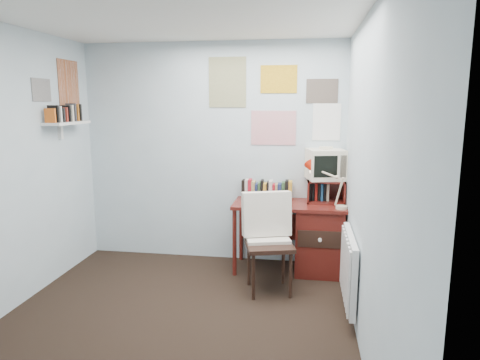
# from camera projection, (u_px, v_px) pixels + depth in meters

# --- Properties ---
(ground) EXTENTS (3.50, 3.50, 0.00)m
(ground) POSITION_uv_depth(u_px,v_px,m) (168.00, 333.00, 3.45)
(ground) COLOR black
(ground) RESTS_ON ground
(back_wall) EXTENTS (3.00, 0.02, 2.50)m
(back_wall) POSITION_uv_depth(u_px,v_px,m) (213.00, 154.00, 4.93)
(back_wall) COLOR silver
(back_wall) RESTS_ON ground
(right_wall) EXTENTS (0.02, 3.50, 2.50)m
(right_wall) POSITION_uv_depth(u_px,v_px,m) (368.00, 187.00, 3.00)
(right_wall) COLOR silver
(right_wall) RESTS_ON ground
(ceiling) EXTENTS (3.00, 3.50, 0.02)m
(ceiling) POSITION_uv_depth(u_px,v_px,m) (157.00, 6.00, 3.00)
(ceiling) COLOR white
(ceiling) RESTS_ON back_wall
(desk) EXTENTS (1.20, 0.55, 0.76)m
(desk) POSITION_uv_depth(u_px,v_px,m) (314.00, 236.00, 4.64)
(desk) COLOR maroon
(desk) RESTS_ON ground
(desk_chair) EXTENTS (0.58, 0.57, 0.94)m
(desk_chair) POSITION_uv_depth(u_px,v_px,m) (269.00, 246.00, 4.13)
(desk_chair) COLOR black
(desk_chair) RESTS_ON ground
(desk_lamp) EXTENTS (0.31, 0.27, 0.43)m
(desk_lamp) POSITION_uv_depth(u_px,v_px,m) (342.00, 188.00, 4.33)
(desk_lamp) COLOR red
(desk_lamp) RESTS_ON desk
(tv_riser) EXTENTS (0.40, 0.30, 0.25)m
(tv_riser) POSITION_uv_depth(u_px,v_px,m) (326.00, 191.00, 4.64)
(tv_riser) COLOR maroon
(tv_riser) RESTS_ON desk
(crt_tv) EXTENTS (0.44, 0.42, 0.36)m
(crt_tv) POSITION_uv_depth(u_px,v_px,m) (325.00, 163.00, 4.61)
(crt_tv) COLOR beige
(crt_tv) RESTS_ON tv_riser
(book_row) EXTENTS (0.60, 0.14, 0.22)m
(book_row) POSITION_uv_depth(u_px,v_px,m) (269.00, 189.00, 4.81)
(book_row) COLOR maroon
(book_row) RESTS_ON desk
(radiator) EXTENTS (0.09, 0.80, 0.60)m
(radiator) POSITION_uv_depth(u_px,v_px,m) (349.00, 268.00, 3.69)
(radiator) COLOR white
(radiator) RESTS_ON right_wall
(wall_shelf) EXTENTS (0.20, 0.62, 0.24)m
(wall_shelf) POSITION_uv_depth(u_px,v_px,m) (67.00, 123.00, 4.44)
(wall_shelf) COLOR white
(wall_shelf) RESTS_ON left_wall
(posters_back) EXTENTS (1.20, 0.01, 0.90)m
(posters_back) POSITION_uv_depth(u_px,v_px,m) (274.00, 101.00, 4.71)
(posters_back) COLOR white
(posters_back) RESTS_ON back_wall
(posters_left) EXTENTS (0.01, 0.70, 0.60)m
(posters_left) POSITION_uv_depth(u_px,v_px,m) (56.00, 86.00, 4.38)
(posters_left) COLOR white
(posters_left) RESTS_ON left_wall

